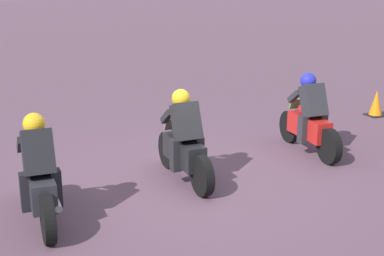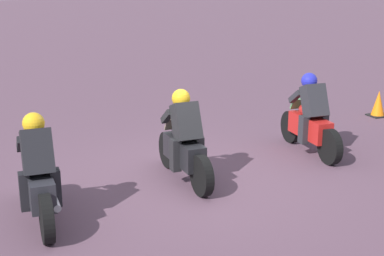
{
  "view_description": "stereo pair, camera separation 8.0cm",
  "coord_description": "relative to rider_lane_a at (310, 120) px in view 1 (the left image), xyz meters",
  "views": [
    {
      "loc": [
        -8.04,
        3.35,
        3.35
      ],
      "look_at": [
        -0.03,
        0.02,
        0.9
      ],
      "focal_mm": 52.64,
      "sensor_mm": 36.0,
      "label": 1
    },
    {
      "loc": [
        -8.07,
        3.28,
        3.35
      ],
      "look_at": [
        -0.03,
        0.02,
        0.9
      ],
      "focal_mm": 52.64,
      "sensor_mm": 36.0,
      "label": 2
    }
  ],
  "objects": [
    {
      "name": "traffic_cone",
      "position": [
        1.72,
        -3.04,
        -0.34
      ],
      "size": [
        0.4,
        0.4,
        0.61
      ],
      "color": "black",
      "rests_on": "ground_plane"
    },
    {
      "name": "rider_lane_b",
      "position": [
        -0.48,
        2.72,
        0.0
      ],
      "size": [
        2.04,
        0.54,
        1.51
      ],
      "rotation": [
        0.0,
        0.0,
        0.02
      ],
      "color": "black",
      "rests_on": "ground_plane"
    },
    {
      "name": "ground_plane",
      "position": [
        -0.51,
        2.59,
        -0.62
      ],
      "size": [
        120.0,
        120.0,
        0.0
      ],
      "primitive_type": "plane",
      "color": "#503847"
    },
    {
      "name": "rider_lane_c",
      "position": [
        -1.16,
        5.11,
        0.0
      ],
      "size": [
        2.04,
        0.54,
        1.51
      ],
      "rotation": [
        0.0,
        0.0,
        -0.02
      ],
      "color": "black",
      "rests_on": "ground_plane"
    },
    {
      "name": "rider_lane_a",
      "position": [
        0.0,
        0.0,
        0.0
      ],
      "size": [
        2.04,
        0.55,
        1.51
      ],
      "rotation": [
        0.0,
        0.0,
        -0.05
      ],
      "color": "black",
      "rests_on": "ground_plane"
    }
  ]
}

